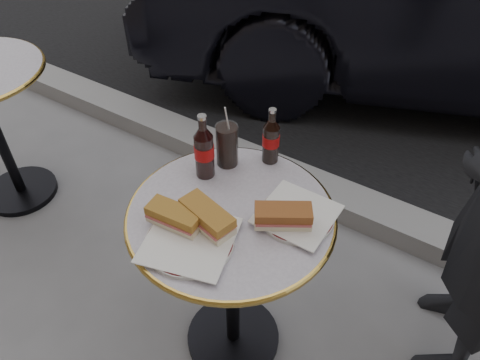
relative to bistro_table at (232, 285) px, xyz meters
The scene contains 11 objects.
ground 0.37m from the bistro_table, ahead, with size 80.00×80.00×0.00m, color slate.
curb 0.95m from the bistro_table, 90.00° to the left, with size 40.00×0.20×0.12m, color gray.
bistro_table is the anchor object (origin of this frame).
plate_left 0.41m from the bistro_table, 100.24° to the right, with size 0.25×0.25×0.01m, color silver.
plate_right 0.42m from the bistro_table, 26.10° to the left, with size 0.22×0.22×0.01m, color silver.
sandwich_left_a 0.44m from the bistro_table, 126.22° to the right, with size 0.16×0.07×0.05m, color #A57029.
sandwich_left_b 0.42m from the bistro_table, 103.40° to the right, with size 0.17×0.08×0.06m, color #A46C29.
sandwich_right 0.43m from the bistro_table, 11.21° to the left, with size 0.16×0.07×0.05m, color brown.
cola_bottle_left 0.51m from the bistro_table, 148.88° to the left, with size 0.06×0.06×0.22m, color black, non-canonical shape.
cola_bottle_right 0.54m from the bistro_table, 94.55° to the left, with size 0.06×0.06×0.20m, color black, non-canonical shape.
cola_glass 0.49m from the bistro_table, 126.26° to the left, with size 0.07×0.07×0.15m, color black.
Camera 1 is at (0.53, -0.78, 1.73)m, focal length 35.00 mm.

